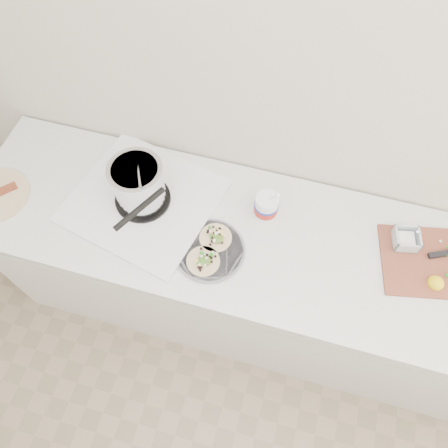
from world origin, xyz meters
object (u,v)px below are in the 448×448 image
(stove, at_px, (140,190))
(cutboard, at_px, (437,258))
(taco_plate, at_px, (210,249))
(tub, at_px, (267,205))

(stove, distance_m, cutboard, 1.18)
(taco_plate, bearing_deg, stove, 156.22)
(tub, bearing_deg, taco_plate, -127.49)
(taco_plate, distance_m, cutboard, 0.87)
(taco_plate, bearing_deg, cutboard, 13.19)
(tub, xyz_separation_m, cutboard, (0.68, -0.03, -0.05))
(stove, height_order, tub, stove)
(stove, xyz_separation_m, taco_plate, (0.33, -0.15, -0.07))
(stove, relative_size, tub, 3.06)
(stove, bearing_deg, tub, 21.66)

